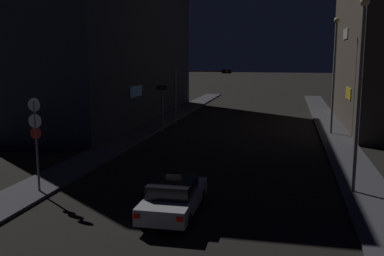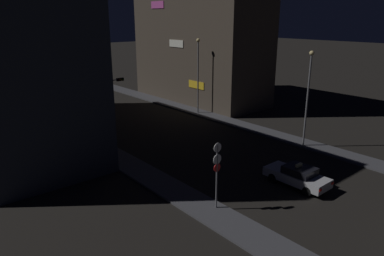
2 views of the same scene
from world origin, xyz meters
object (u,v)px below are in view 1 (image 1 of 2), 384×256
Objects in this scene: taxi at (174,197)px; traffic_light_left_kerb at (162,98)px; sign_pole_left at (36,135)px; street_lamp_near_block at (360,78)px; traffic_light_overhead at (198,83)px; street_lamp_far_block at (335,64)px.

traffic_light_left_kerb reaches higher than taxi.
sign_pole_left is at bearing 169.35° from taxi.
sign_pole_left is at bearing -167.81° from street_lamp_near_block.
traffic_light_overhead is at bearing 64.35° from traffic_light_left_kerb.
traffic_light_left_kerb is 16.50m from sign_pole_left.
taxi is 22.40m from traffic_light_overhead.
street_lamp_near_block is at bearing 30.41° from taxi.
taxi is 0.54× the size of street_lamp_near_block.
taxi is 20.88m from street_lamp_far_block.
taxi is 0.52× the size of street_lamp_far_block.
sign_pole_left is (-6.50, 1.22, 1.92)m from taxi.
traffic_light_left_kerb is 0.92× the size of sign_pole_left.
sign_pole_left is (-0.86, -16.48, -0.05)m from traffic_light_left_kerb.
street_lamp_near_block is (13.58, 2.93, 2.46)m from sign_pole_left.
sign_pole_left is at bearing -92.99° from traffic_light_left_kerb.
sign_pole_left reaches higher than traffic_light_left_kerb.
sign_pole_left is (-2.89, -20.69, -0.98)m from traffic_light_overhead.
traffic_light_overhead is at bearing 121.06° from street_lamp_near_block.
street_lamp_far_block is (11.09, -2.99, 1.79)m from traffic_light_overhead.
traffic_light_overhead is at bearing 164.92° from street_lamp_far_block.
street_lamp_far_block is at bearing -15.08° from traffic_light_overhead.
street_lamp_near_block reaches higher than traffic_light_overhead.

